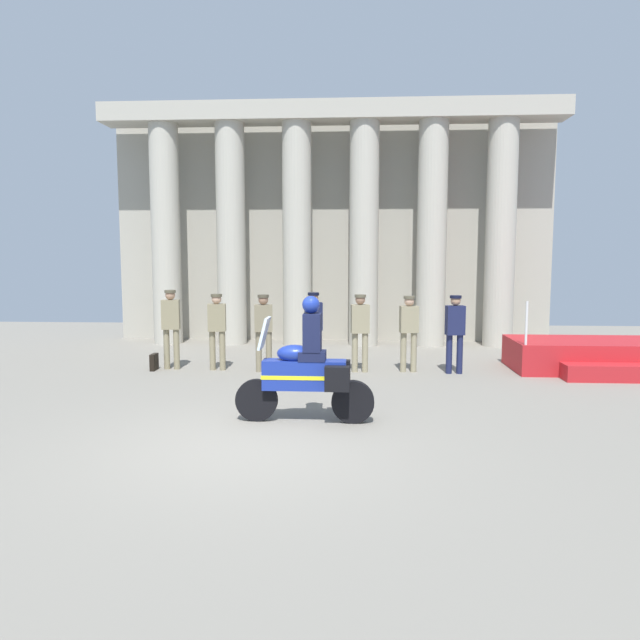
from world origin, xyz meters
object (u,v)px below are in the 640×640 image
Objects in this scene: officer_in_row_3 at (313,325)px; reviewing_stand at (590,356)px; officer_in_row_0 at (171,323)px; officer_in_row_5 at (409,327)px; officer_in_row_4 at (360,327)px; officer_in_row_1 at (217,325)px; officer_in_row_2 at (264,326)px; officer_in_row_6 at (455,328)px; briefcase_on_ground at (154,362)px; motorcycle_with_rider at (309,370)px.

reviewing_stand is at bearing 175.97° from officer_in_row_3.
officer_in_row_5 is (5.16, 0.00, -0.06)m from officer_in_row_0.
officer_in_row_5 is (1.04, 0.09, -0.02)m from officer_in_row_4.
reviewing_stand is 8.11m from officer_in_row_1.
officer_in_row_2 is 2.06m from officer_in_row_4.
officer_in_row_1 reaches higher than officer_in_row_6.
officer_in_row_0 is at bearing -10.62° from officer_in_row_1.
briefcase_on_ground is at bearing -7.97° from officer_in_row_6.
officer_in_row_1 is 5.08m from officer_in_row_6.
briefcase_on_ground is at bearing -176.87° from reviewing_stand.
officer_in_row_4 is 0.79× the size of motorcycle_with_rider.
officer_in_row_3 is (-5.97, -0.44, 0.69)m from reviewing_stand.
officer_in_row_2 is 0.97× the size of officer_in_row_3.
motorcycle_with_rider is (1.28, -3.83, -0.19)m from officer_in_row_2.
officer_in_row_6 is at bearing -124.92° from motorcycle_with_rider.
briefcase_on_ground is (-6.46, -0.03, -0.80)m from officer_in_row_6.
officer_in_row_0 is 1.07× the size of officer_in_row_5.
officer_in_row_3 is at bearing 170.78° from officer_in_row_1.
reviewing_stand is 7.24m from motorcycle_with_rider.
officer_in_row_5 is 4.41m from motorcycle_with_rider.
officer_in_row_4 is 1.00× the size of officer_in_row_6.
officer_in_row_3 is 4.73× the size of briefcase_on_ground.
officer_in_row_1 is at bearing -177.15° from reviewing_stand.
officer_in_row_3 reaches higher than officer_in_row_1.
officer_in_row_4 is (2.05, 0.10, -0.00)m from officer_in_row_2.
officer_in_row_6 is 4.77m from motorcycle_with_rider.
motorcycle_with_rider is (-0.78, -3.93, -0.19)m from officer_in_row_4.
officer_in_row_4 is 4.01m from motorcycle_with_rider.
officer_in_row_0 is 1.05× the size of officer_in_row_1.
reviewing_stand is at bearing 176.84° from officer_in_row_4.
officer_in_row_0 is 5.16m from officer_in_row_5.
reviewing_stand is 1.91× the size of officer_in_row_0.
officer_in_row_3 reaches higher than officer_in_row_4.
officer_in_row_2 is at bearing 166.71° from officer_in_row_0.
officer_in_row_0 is 6.11m from officer_in_row_6.
officer_in_row_5 is at bearing 176.47° from officer_in_row_4.
officer_in_row_0 is at bearing -9.43° from officer_in_row_6.
officer_in_row_0 is 4.12m from officer_in_row_4.
officer_in_row_4 reaches higher than officer_in_row_6.
motorcycle_with_rider reaches higher than briefcase_on_ground.
officer_in_row_3 is 3.95m from motorcycle_with_rider.
officer_in_row_1 is 1.00× the size of officer_in_row_4.
officer_in_row_6 is (1.99, -0.05, -0.01)m from officer_in_row_4.
officer_in_row_6 is at bearing 163.97° from officer_in_row_5.
officer_in_row_3 reaches higher than reviewing_stand.
officer_in_row_3 is 3.57m from briefcase_on_ground.
reviewing_stand is 2.00× the size of officer_in_row_1.
motorcycle_with_rider is at bearing -142.75° from reviewing_stand.
officer_in_row_1 is (1.03, -0.04, -0.05)m from officer_in_row_0.
officer_in_row_3 reaches higher than officer_in_row_5.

